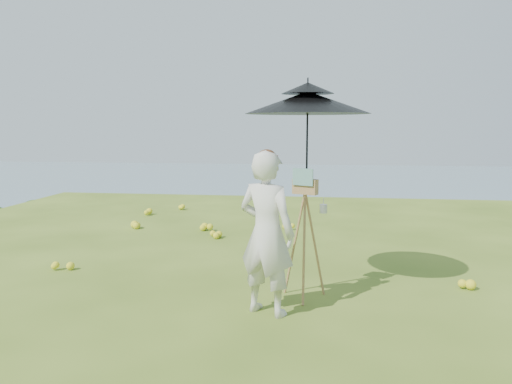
# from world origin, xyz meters

# --- Properties ---
(ground) EXTENTS (14.00, 14.00, 0.00)m
(ground) POSITION_xyz_m (0.00, 0.00, 0.00)
(ground) COLOR #4D691E
(ground) RESTS_ON ground
(shoreline_tier) EXTENTS (170.00, 28.00, 8.00)m
(shoreline_tier) POSITION_xyz_m (0.00, 75.00, -36.00)
(shoreline_tier) COLOR gray
(shoreline_tier) RESTS_ON bay_water
(bay_water) EXTENTS (700.00, 700.00, 0.00)m
(bay_water) POSITION_xyz_m (0.00, 240.00, -34.00)
(bay_water) COLOR slate
(bay_water) RESTS_ON ground
(peninsula) EXTENTS (90.00, 60.00, 12.00)m
(peninsula) POSITION_xyz_m (-75.00, 155.00, -29.00)
(peninsula) COLOR #0F330E
(peninsula) RESTS_ON bay_water
(slope_trees) EXTENTS (110.00, 50.00, 6.00)m
(slope_trees) POSITION_xyz_m (0.00, 35.00, -15.00)
(slope_trees) COLOR #194815
(slope_trees) RESTS_ON forest_slope
(harbor_town) EXTENTS (110.00, 22.00, 5.00)m
(harbor_town) POSITION_xyz_m (0.00, 75.00, -29.50)
(harbor_town) COLOR silver
(harbor_town) RESTS_ON shoreline_tier
(moored_boats) EXTENTS (140.00, 140.00, 0.70)m
(moored_boats) POSITION_xyz_m (-12.50, 161.00, -33.65)
(moored_boats) COLOR silver
(moored_boats) RESTS_ON bay_water
(wildflowers) EXTENTS (10.00, 10.50, 0.12)m
(wildflowers) POSITION_xyz_m (0.00, 0.25, 0.06)
(wildflowers) COLOR yellow
(wildflowers) RESTS_ON ground
(painter) EXTENTS (0.69, 0.59, 1.61)m
(painter) POSITION_xyz_m (-0.40, -1.24, 0.80)
(painter) COLOR beige
(painter) RESTS_ON ground
(field_easel) EXTENTS (0.70, 0.70, 1.40)m
(field_easel) POSITION_xyz_m (-0.05, -0.74, 0.70)
(field_easel) COLOR olive
(field_easel) RESTS_ON ground
(sun_umbrella) EXTENTS (1.67, 1.67, 1.17)m
(sun_umbrella) POSITION_xyz_m (-0.04, -0.71, 1.74)
(sun_umbrella) COLOR black
(sun_umbrella) RESTS_ON field_easel
(painter_cap) EXTENTS (0.27, 0.29, 0.10)m
(painter_cap) POSITION_xyz_m (-0.40, -1.24, 1.56)
(painter_cap) COLOR #BF696F
(painter_cap) RESTS_ON painter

